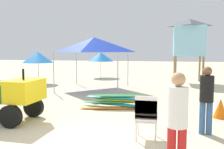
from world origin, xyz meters
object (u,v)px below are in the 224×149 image
object	(u,v)px
surfboard_pile	(115,102)
beach_umbrella_left	(38,57)
stacked_plastic_chairs	(146,114)
lifeguard_near_left	(207,96)
lifeguard_near_right	(177,118)
traffic_cone_near	(220,108)
lifeguard_tower	(189,37)
beach_umbrella_mid	(101,57)
popup_canopy	(94,45)

from	to	relation	value
surfboard_pile	beach_umbrella_left	world-z (taller)	beach_umbrella_left
stacked_plastic_chairs	lifeguard_near_left	world-z (taller)	lifeguard_near_left
lifeguard_near_left	lifeguard_near_right	world-z (taller)	lifeguard_near_right
stacked_plastic_chairs	beach_umbrella_left	bearing A→B (deg)	130.76
surfboard_pile	traffic_cone_near	world-z (taller)	traffic_cone_near
lifeguard_tower	traffic_cone_near	distance (m)	8.52
lifeguard_tower	lifeguard_near_left	bearing A→B (deg)	-92.47
beach_umbrella_mid	beach_umbrella_left	bearing A→B (deg)	-125.86
beach_umbrella_left	surfboard_pile	bearing A→B (deg)	-42.55
popup_canopy	beach_umbrella_left	distance (m)	4.25
lifeguard_near_left	stacked_plastic_chairs	bearing A→B (deg)	-152.63
traffic_cone_near	lifeguard_near_right	bearing A→B (deg)	-110.63
lifeguard_near_left	popup_canopy	world-z (taller)	popup_canopy
surfboard_pile	beach_umbrella_mid	bearing A→B (deg)	107.62
beach_umbrella_left	lifeguard_near_right	bearing A→B (deg)	-51.73
lifeguard_near_left	popup_canopy	size ratio (longest dim) A/B	0.52
lifeguard_tower	beach_umbrella_mid	distance (m)	6.42
surfboard_pile	beach_umbrella_mid	xyz separation A→B (m)	(-2.97, 9.35, 1.30)
lifeguard_tower	traffic_cone_near	xyz separation A→B (m)	(0.24, -8.14, -2.50)
lifeguard_near_right	popup_canopy	size ratio (longest dim) A/B	0.54
popup_canopy	lifeguard_tower	world-z (taller)	lifeguard_tower
stacked_plastic_chairs	surfboard_pile	bearing A→B (deg)	113.79
surfboard_pile	traffic_cone_near	size ratio (longest dim) A/B	4.39
popup_canopy	lifeguard_near_left	bearing A→B (deg)	-53.49
lifeguard_near_right	beach_umbrella_left	size ratio (longest dim) A/B	0.88
stacked_plastic_chairs	surfboard_pile	world-z (taller)	stacked_plastic_chairs
lifeguard_near_right	lifeguard_tower	size ratio (longest dim) A/B	0.43
lifeguard_tower	beach_umbrella_mid	bearing A→B (deg)	163.27
stacked_plastic_chairs	beach_umbrella_left	distance (m)	10.96
popup_canopy	traffic_cone_near	bearing A→B (deg)	-41.14
surfboard_pile	popup_canopy	size ratio (longest dim) A/B	0.83
lifeguard_near_left	popup_canopy	bearing A→B (deg)	126.51
stacked_plastic_chairs	surfboard_pile	distance (m)	3.19
stacked_plastic_chairs	popup_canopy	distance (m)	7.74
surfboard_pile	beach_umbrella_left	xyz separation A→B (m)	(-5.85, 5.37, 1.36)
lifeguard_near_right	beach_umbrella_mid	world-z (taller)	beach_umbrella_mid
surfboard_pile	beach_umbrella_mid	distance (m)	9.89
lifeguard_near_left	lifeguard_tower	bearing A→B (deg)	87.53
lifeguard_near_right	popup_canopy	xyz separation A→B (m)	(-3.77, 8.36, 1.33)
lifeguard_tower	beach_umbrella_left	distance (m)	9.25
lifeguard_near_right	popup_canopy	world-z (taller)	popup_canopy
lifeguard_near_right	popup_canopy	distance (m)	9.27
stacked_plastic_chairs	popup_canopy	bearing A→B (deg)	114.94
beach_umbrella_left	lifeguard_tower	bearing A→B (deg)	13.68
stacked_plastic_chairs	traffic_cone_near	size ratio (longest dim) A/B	1.74
lifeguard_near_right	traffic_cone_near	xyz separation A→B (m)	(1.43, 3.81, -0.67)
lifeguard_tower	beach_umbrella_left	size ratio (longest dim) A/B	2.04
surfboard_pile	traffic_cone_near	xyz separation A→B (m)	(3.30, -0.60, 0.07)
beach_umbrella_mid	lifeguard_tower	bearing A→B (deg)	-16.73
popup_canopy	lifeguard_tower	size ratio (longest dim) A/B	0.80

